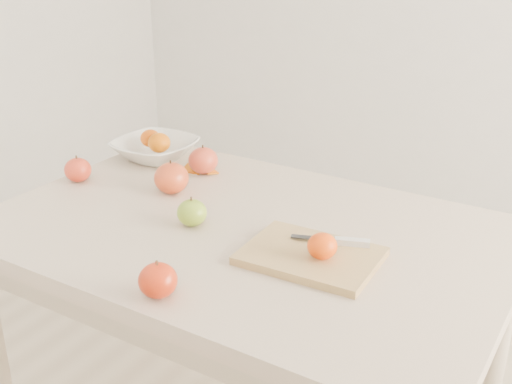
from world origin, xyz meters
The scene contains 14 objects.
table centered at (0.00, 0.00, 0.65)m, with size 1.20×0.80×0.75m.
cutting_board centered at (0.20, -0.06, 0.76)m, with size 0.28×0.20×0.02m, color tan.
board_tangerine centered at (0.23, -0.07, 0.80)m, with size 0.06×0.06×0.05m, color #D24007.
fruit_bowl centered at (-0.48, 0.25, 0.78)m, with size 0.24×0.24×0.06m, color white.
bowl_tangerine_near centered at (-0.50, 0.26, 0.81)m, with size 0.06×0.06×0.05m, color #CE4F07.
bowl_tangerine_far centered at (-0.45, 0.24, 0.81)m, with size 0.07×0.07×0.06m, color #DC6507.
orange_peel_a centered at (-0.32, 0.23, 0.75)m, with size 0.06×0.04×0.00m, color orange.
orange_peel_b centered at (-0.27, 0.24, 0.75)m, with size 0.04×0.04×0.00m, color orange.
paring_knife centered at (0.25, 0.01, 0.78)m, with size 0.17×0.07×0.01m.
apple_green centered at (-0.11, -0.06, 0.78)m, with size 0.07×0.07×0.06m, color #508612.
apple_red_d centered at (-0.54, 0.00, 0.78)m, with size 0.07×0.07×0.07m, color #9E0F0F.
apple_red_c centered at (0.02, -0.34, 0.78)m, with size 0.07×0.07×0.07m, color #940B07.
apple_red_a centered at (-0.29, 0.23, 0.79)m, with size 0.08×0.08×0.08m, color maroon.
apple_red_b centered at (-0.27, 0.07, 0.79)m, with size 0.09×0.09×0.08m, color #A61823.
Camera 1 is at (0.73, -1.13, 1.40)m, focal length 45.00 mm.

